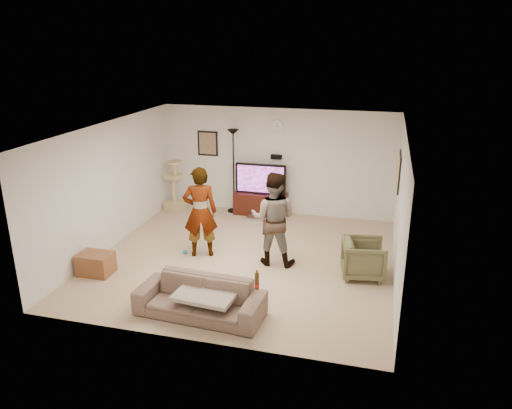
% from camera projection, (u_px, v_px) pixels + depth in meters
% --- Properties ---
extents(floor, '(5.50, 5.50, 0.02)m').
position_uv_depth(floor, '(245.00, 259.00, 9.37)').
color(floor, tan).
rests_on(floor, ground).
extents(ceiling, '(5.50, 5.50, 0.02)m').
position_uv_depth(ceiling, '(244.00, 128.00, 8.56)').
color(ceiling, white).
rests_on(ceiling, wall_back).
extents(wall_back, '(5.50, 0.04, 2.50)m').
position_uv_depth(wall_back, '(277.00, 162.00, 11.48)').
color(wall_back, white).
rests_on(wall_back, floor).
extents(wall_front, '(5.50, 0.04, 2.50)m').
position_uv_depth(wall_front, '(187.00, 259.00, 6.45)').
color(wall_front, white).
rests_on(wall_front, floor).
extents(wall_left, '(0.04, 5.50, 2.50)m').
position_uv_depth(wall_left, '(110.00, 186.00, 9.63)').
color(wall_left, white).
rests_on(wall_left, floor).
extents(wall_right, '(0.04, 5.50, 2.50)m').
position_uv_depth(wall_right, '(400.00, 209.00, 8.30)').
color(wall_right, white).
rests_on(wall_right, floor).
extents(wall_clock, '(0.26, 0.04, 0.26)m').
position_uv_depth(wall_clock, '(277.00, 126.00, 11.18)').
color(wall_clock, white).
rests_on(wall_clock, wall_back).
extents(wall_speaker, '(0.25, 0.10, 0.10)m').
position_uv_depth(wall_speaker, '(276.00, 157.00, 11.38)').
color(wall_speaker, black).
rests_on(wall_speaker, wall_back).
extents(picture_back, '(0.42, 0.03, 0.52)m').
position_uv_depth(picture_back, '(208.00, 143.00, 11.76)').
color(picture_back, '#7D674F').
rests_on(picture_back, wall_back).
extents(picture_right, '(0.03, 0.78, 0.62)m').
position_uv_depth(picture_right, '(399.00, 171.00, 9.69)').
color(picture_right, '#D9BE58').
rests_on(picture_right, wall_right).
extents(tv_stand, '(1.25, 0.45, 0.52)m').
position_uv_depth(tv_stand, '(261.00, 204.00, 11.65)').
color(tv_stand, black).
rests_on(tv_stand, floor).
extents(console_box, '(0.40, 0.30, 0.07)m').
position_uv_depth(console_box, '(255.00, 218.00, 11.37)').
color(console_box, silver).
rests_on(console_box, floor).
extents(tv, '(1.20, 0.08, 0.71)m').
position_uv_depth(tv, '(261.00, 179.00, 11.45)').
color(tv, black).
rests_on(tv, tv_stand).
extents(tv_screen, '(1.11, 0.01, 0.63)m').
position_uv_depth(tv_screen, '(260.00, 179.00, 11.41)').
color(tv_screen, '#A24AF0').
rests_on(tv_screen, tv).
extents(floor_lamp, '(0.32, 0.32, 2.00)m').
position_uv_depth(floor_lamp, '(234.00, 171.00, 11.62)').
color(floor_lamp, black).
rests_on(floor_lamp, floor).
extents(cat_tree, '(0.49, 0.49, 1.24)m').
position_uv_depth(cat_tree, '(174.00, 185.00, 11.86)').
color(cat_tree, tan).
rests_on(cat_tree, floor).
extents(person_left, '(0.75, 0.61, 1.77)m').
position_uv_depth(person_left, '(200.00, 212.00, 9.26)').
color(person_left, '#9B9B9B').
rests_on(person_left, floor).
extents(person_right, '(0.87, 0.68, 1.76)m').
position_uv_depth(person_right, '(273.00, 219.00, 8.94)').
color(person_right, '#295A77').
rests_on(person_right, floor).
extents(sofa, '(1.98, 0.88, 0.57)m').
position_uv_depth(sofa, '(200.00, 298.00, 7.39)').
color(sofa, brown).
rests_on(sofa, floor).
extents(throw_blanket, '(0.96, 0.78, 0.06)m').
position_uv_depth(throw_blanket, '(207.00, 293.00, 7.33)').
color(throw_blanket, '#B9A898').
rests_on(throw_blanket, sofa).
extents(beer_bottle, '(0.06, 0.06, 0.25)m').
position_uv_depth(beer_bottle, '(257.00, 281.00, 7.04)').
color(beer_bottle, '#3D260B').
rests_on(beer_bottle, sofa).
extents(armchair, '(0.84, 0.82, 0.67)m').
position_uv_depth(armchair, '(363.00, 259.00, 8.59)').
color(armchair, brown).
rests_on(armchair, floor).
extents(side_table, '(0.59, 0.44, 0.39)m').
position_uv_depth(side_table, '(96.00, 264.00, 8.72)').
color(side_table, brown).
rests_on(side_table, floor).
extents(toy_ball, '(0.08, 0.08, 0.08)m').
position_uv_depth(toy_ball, '(185.00, 252.00, 9.56)').
color(toy_ball, teal).
rests_on(toy_ball, floor).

